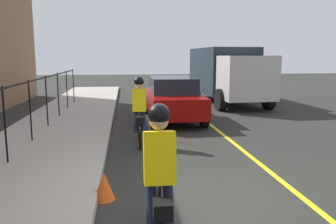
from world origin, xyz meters
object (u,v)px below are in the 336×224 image
object	(u,v)px
box_truck_background	(227,72)
traffic_cone_near	(104,186)
parked_sedan_rear	(173,98)
cyclist_follow	(159,181)
cyclist_lead	(139,111)

from	to	relation	value
box_truck_background	traffic_cone_near	distance (m)	12.77
parked_sedan_rear	box_truck_background	world-z (taller)	box_truck_background
cyclist_follow	parked_sedan_rear	bearing A→B (deg)	-7.87
cyclist_lead	cyclist_follow	bearing A→B (deg)	-178.77
traffic_cone_near	cyclist_follow	bearing A→B (deg)	-155.83
cyclist_lead	box_truck_background	size ratio (longest dim) A/B	0.27
cyclist_follow	box_truck_background	distance (m)	13.97
cyclist_lead	box_truck_background	bearing A→B (deg)	-29.91
cyclist_lead	traffic_cone_near	bearing A→B (deg)	169.13
cyclist_lead	cyclist_follow	xyz separation A→B (m)	(-5.16, -0.02, 0.00)
parked_sedan_rear	traffic_cone_near	distance (m)	7.39
cyclist_follow	box_truck_background	bearing A→B (deg)	-18.90
cyclist_follow	traffic_cone_near	distance (m)	1.96
cyclist_follow	box_truck_background	xyz separation A→B (m)	(13.13, -4.75, 0.64)
cyclist_follow	traffic_cone_near	world-z (taller)	cyclist_follow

